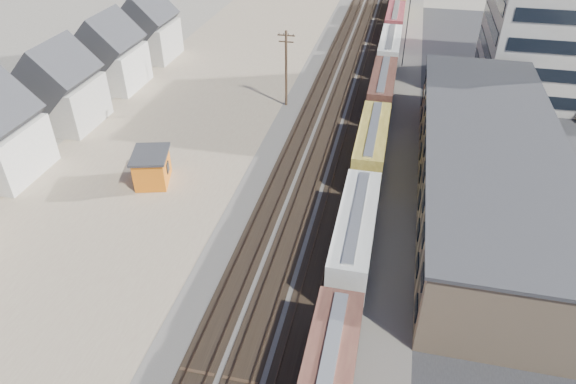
% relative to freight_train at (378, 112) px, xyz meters
% --- Properties ---
extents(ballast_bed, '(18.00, 200.00, 0.06)m').
position_rel_freight_train_xyz_m(ballast_bed, '(-3.80, 13.38, -2.76)').
color(ballast_bed, '#4C4742').
rests_on(ballast_bed, ground).
extents(dirt_yard, '(24.00, 180.00, 0.03)m').
position_rel_freight_train_xyz_m(dirt_yard, '(-23.80, 3.38, -2.78)').
color(dirt_yard, '#836D5A').
rests_on(dirt_yard, ground).
extents(asphalt_lot, '(26.00, 120.00, 0.04)m').
position_rel_freight_train_xyz_m(asphalt_lot, '(18.20, -1.62, -2.77)').
color(asphalt_lot, '#232326').
rests_on(asphalt_lot, ground).
extents(rail_tracks, '(11.40, 200.00, 0.24)m').
position_rel_freight_train_xyz_m(rail_tracks, '(-4.35, 13.38, -2.68)').
color(rail_tracks, black).
rests_on(rail_tracks, ground).
extents(freight_train, '(3.00, 119.74, 4.46)m').
position_rel_freight_train_xyz_m(freight_train, '(0.00, 0.00, 0.00)').
color(freight_train, black).
rests_on(freight_train, ground).
extents(warehouse, '(12.40, 40.40, 7.25)m').
position_rel_freight_train_xyz_m(warehouse, '(11.18, -11.62, 0.86)').
color(warehouse, tan).
rests_on(warehouse, ground).
extents(utility_pole_north, '(2.20, 0.32, 10.00)m').
position_rel_freight_train_xyz_m(utility_pole_north, '(-12.30, 5.38, 2.50)').
color(utility_pole_north, '#382619').
rests_on(utility_pole_north, ground).
extents(radio_mast, '(1.20, 0.16, 18.00)m').
position_rel_freight_train_xyz_m(radio_mast, '(2.20, 23.38, 6.33)').
color(radio_mast, black).
rests_on(radio_mast, ground).
extents(townhouse_row, '(8.15, 68.16, 10.47)m').
position_rel_freight_train_xyz_m(townhouse_row, '(-37.80, -11.62, 1.54)').
color(townhouse_row, '#B7B2A8').
rests_on(townhouse_row, ground).
extents(maintenance_shed, '(4.65, 5.37, 3.36)m').
position_rel_freight_train_xyz_m(maintenance_shed, '(-21.59, -15.67, -1.07)').
color(maintenance_shed, orange).
rests_on(maintenance_shed, ground).
extents(parked_car_blue, '(4.39, 5.41, 1.37)m').
position_rel_freight_train_xyz_m(parked_car_blue, '(17.96, 13.14, -2.11)').
color(parked_car_blue, navy).
rests_on(parked_car_blue, ground).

